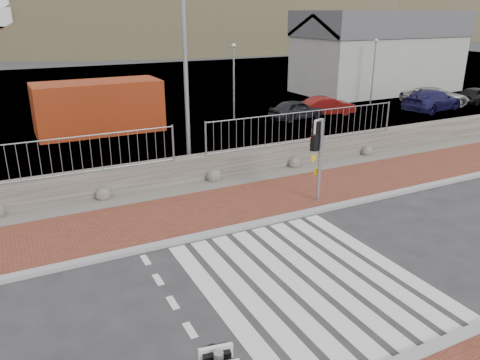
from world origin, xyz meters
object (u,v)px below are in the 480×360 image
car_b (327,106)px  car_d (435,97)px  shipping_container (99,107)px  car_a (296,110)px  streetlight (188,36)px  traffic_signal_far (320,143)px  car_c (432,100)px  car_e (477,95)px

car_b → car_d: 7.95m
shipping_container → car_a: (10.39, -1.96, -0.71)m
streetlight → car_d: (18.75, 5.42, -4.33)m
shipping_container → car_a: bearing=-11.4°
streetlight → car_b: size_ratio=2.66×
car_b → shipping_container: bearing=88.9°
traffic_signal_far → car_d: traffic_signal_far is taller
shipping_container → car_b: bearing=-8.9°
streetlight → shipping_container: bearing=101.1°
car_b → car_d: size_ratio=0.77×
traffic_signal_far → car_d: 19.14m
shipping_container → car_a: 10.60m
streetlight → shipping_container: 9.04m
traffic_signal_far → car_c: traffic_signal_far is taller
car_c → car_e: 4.65m
car_d → car_b: bearing=101.0°
car_e → car_d: bearing=71.9°
car_a → car_d: (10.15, -0.68, 0.04)m
car_a → car_e: (13.29, -1.30, -0.00)m
traffic_signal_far → car_e: traffic_signal_far is taller
car_a → car_e: bearing=-101.0°
car_b → car_c: (6.43, -1.85, 0.11)m
shipping_container → car_d: size_ratio=1.42×
traffic_signal_far → car_d: bearing=-165.6°
car_d → shipping_container: bearing=99.5°
car_c → streetlight: bearing=92.9°
car_b → car_d: bearing=-88.7°
car_b → car_e: 11.15m
streetlight → car_e: size_ratio=2.72×
car_a → car_d: bearing=-99.3°
streetlight → car_a: bearing=33.9°
car_c → car_a: bearing=67.4°
car_a → car_c: bearing=-106.7°
streetlight → car_c: streetlight is taller
car_a → car_b: car_a is taller
streetlight → traffic_signal_far: bearing=-63.1°
car_a → car_c: car_c is taller
streetlight → car_c: (17.27, 4.38, -4.27)m
car_b → traffic_signal_far: bearing=149.0°
traffic_signal_far → car_a: (6.17, 10.60, -1.39)m
shipping_container → car_a: size_ratio=1.87×
streetlight → car_b: (10.83, 6.23, -4.38)m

